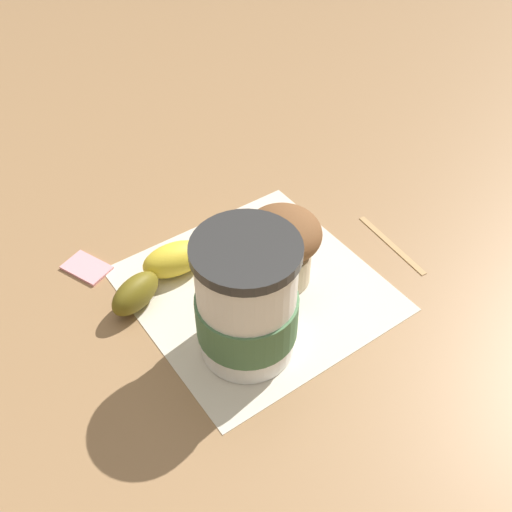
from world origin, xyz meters
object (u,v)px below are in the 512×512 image
object	(u,v)px
banana	(179,263)
sugar_packet	(86,267)
muffin	(285,247)
coffee_cup	(247,303)

from	to	relation	value
banana	sugar_packet	xyz separation A→B (m)	(0.06, 0.08, -0.02)
muffin	sugar_packet	world-z (taller)	muffin
sugar_packet	banana	bearing A→B (deg)	-127.97
coffee_cup	banana	world-z (taller)	coffee_cup
coffee_cup	banana	bearing A→B (deg)	6.08
coffee_cup	banana	distance (m)	0.13
muffin	banana	world-z (taller)	muffin
muffin	sugar_packet	distance (m)	0.22
muffin	banana	size ratio (longest dim) A/B	0.48
coffee_cup	muffin	xyz separation A→B (m)	(0.05, -0.08, -0.01)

